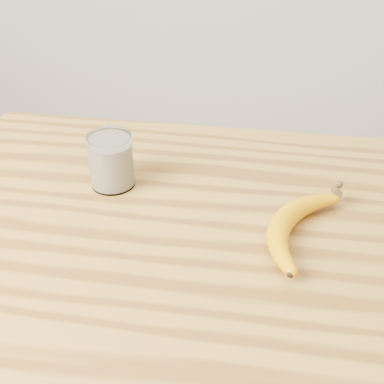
# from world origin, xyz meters

# --- Properties ---
(table) EXTENTS (1.20, 0.80, 0.90)m
(table) POSITION_xyz_m (0.00, 0.00, 0.77)
(table) COLOR olive
(table) RESTS_ON ground
(smoothie_glass) EXTENTS (0.08, 0.08, 0.10)m
(smoothie_glass) POSITION_xyz_m (-0.27, 0.14, 0.95)
(smoothie_glass) COLOR white
(smoothie_glass) RESTS_ON table
(banana) EXTENTS (0.21, 0.33, 0.04)m
(banana) POSITION_xyz_m (0.04, 0.04, 0.92)
(banana) COLOR #D38700
(banana) RESTS_ON table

